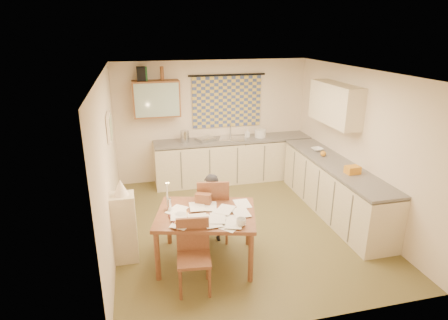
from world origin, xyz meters
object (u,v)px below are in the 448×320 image
object	(u,v)px
chair_far	(213,220)
shelf_stand	(125,228)
counter_right	(334,188)
person	(211,208)
counter_back	(234,160)
dining_table	(206,237)
stove	(369,218)

from	to	relation	value
chair_far	shelf_stand	world-z (taller)	chair_far
counter_right	person	bearing A→B (deg)	-168.99
shelf_stand	chair_far	bearing A→B (deg)	10.84
counter_right	person	size ratio (longest dim) A/B	2.67
counter_back	chair_far	size ratio (longest dim) A/B	3.21
dining_table	counter_right	bearing A→B (deg)	36.01
counter_right	dining_table	xyz separation A→B (m)	(-2.45, -0.94, -0.07)
counter_right	stove	bearing A→B (deg)	-90.00
stove	shelf_stand	bearing A→B (deg)	173.46
counter_back	counter_right	xyz separation A→B (m)	(1.32, -1.85, -0.00)
dining_table	shelf_stand	distance (m)	1.13
counter_back	shelf_stand	world-z (taller)	shelf_stand
dining_table	counter_back	bearing A→B (deg)	82.92
counter_right	chair_far	bearing A→B (deg)	-170.18
counter_back	shelf_stand	xyz separation A→B (m)	(-2.22, -2.49, 0.05)
chair_far	counter_right	bearing A→B (deg)	-160.67
person	stove	bearing A→B (deg)	161.73
counter_back	stove	xyz separation A→B (m)	(1.32, -2.89, -0.03)
counter_back	dining_table	world-z (taller)	counter_back
dining_table	shelf_stand	bearing A→B (deg)	179.46
stove	chair_far	xyz separation A→B (m)	(-2.25, 0.65, -0.10)
counter_right	dining_table	distance (m)	2.63
chair_far	stove	bearing A→B (deg)	173.28
stove	person	distance (m)	2.36
chair_far	person	xyz separation A→B (m)	(-0.04, -0.06, 0.24)
counter_back	counter_right	distance (m)	2.27
counter_back	chair_far	distance (m)	2.43
counter_right	stove	size ratio (longest dim) A/B	3.50
stove	person	xyz separation A→B (m)	(-2.28, 0.60, 0.13)
person	counter_back	bearing A→B (deg)	-116.41
stove	shelf_stand	size ratio (longest dim) A/B	0.85
counter_right	chair_far	xyz separation A→B (m)	(-2.25, -0.39, -0.13)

